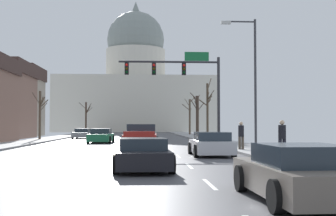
# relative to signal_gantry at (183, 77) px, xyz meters

# --- Properties ---
(ground) EXTENTS (20.00, 180.00, 0.20)m
(ground) POSITION_rel_signal_gantry_xyz_m (-4.83, -13.29, -5.30)
(ground) COLOR #47474C
(signal_gantry) EXTENTS (7.91, 0.41, 7.17)m
(signal_gantry) POSITION_rel_signal_gantry_xyz_m (0.00, 0.00, 0.00)
(signal_gantry) COLOR #28282D
(signal_gantry) RESTS_ON ground
(street_lamp_right) EXTENTS (2.07, 0.24, 7.63)m
(street_lamp_right) POSITION_rel_signal_gantry_xyz_m (3.10, -8.83, -0.67)
(street_lamp_right) COLOR #333338
(street_lamp_right) RESTS_ON ground
(capitol_building) EXTENTS (34.97, 19.14, 30.22)m
(capitol_building) POSITION_rel_signal_gantry_xyz_m (-4.83, 66.74, 4.76)
(capitol_building) COLOR beige
(capitol_building) RESTS_ON ground
(pickup_truck_near_00) EXTENTS (2.46, 5.86, 1.65)m
(pickup_truck_near_00) POSITION_rel_signal_gantry_xyz_m (-3.27, -4.71, -4.58)
(pickup_truck_near_00) COLOR maroon
(pickup_truck_near_00) RESTS_ON ground
(sedan_near_01) EXTENTS (2.10, 4.21, 1.24)m
(sedan_near_01) POSITION_rel_signal_gantry_xyz_m (0.41, -11.07, -4.73)
(sedan_near_01) COLOR silver
(sedan_near_01) RESTS_ON ground
(sedan_near_02) EXTENTS (2.14, 4.35, 1.15)m
(sedan_near_02) POSITION_rel_signal_gantry_xyz_m (-3.15, -18.01, -4.77)
(sedan_near_02) COLOR black
(sedan_near_02) RESTS_ON ground
(sedan_near_03) EXTENTS (2.14, 4.37, 1.21)m
(sedan_near_03) POSITION_rel_signal_gantry_xyz_m (0.19, -24.49, -4.74)
(sedan_near_03) COLOR #6B6056
(sedan_near_03) RESTS_ON ground
(sedan_oncoming_00) EXTENTS (2.21, 4.66, 1.27)m
(sedan_oncoming_00) POSITION_rel_signal_gantry_xyz_m (-6.87, 5.42, -4.72)
(sedan_oncoming_00) COLOR #1E7247
(sedan_oncoming_00) RESTS_ON ground
(sedan_oncoming_01) EXTENTS (2.11, 4.61, 1.17)m
(sedan_oncoming_01) POSITION_rel_signal_gantry_xyz_m (-10.21, 17.93, -4.77)
(sedan_oncoming_01) COLOR #9EA3A8
(sedan_oncoming_01) RESTS_ON ground
(flank_building_00) EXTENTS (11.18, 8.66, 9.73)m
(flank_building_00) POSITION_rel_signal_gantry_xyz_m (-23.14, 28.26, -0.39)
(flank_building_00) COLOR #B2A38E
(flank_building_00) RESTS_ON ground
(bare_tree_00) EXTENTS (2.37, 2.69, 5.84)m
(bare_tree_00) POSITION_rel_signal_gantry_xyz_m (3.94, 31.86, -2.33)
(bare_tree_00) COLOR brown
(bare_tree_00) RESTS_ON ground
(bare_tree_01) EXTENTS (2.24, 1.43, 5.33)m
(bare_tree_01) POSITION_rel_signal_gantry_xyz_m (-12.88, 41.63, -2.36)
(bare_tree_01) COLOR #423328
(bare_tree_01) RESTS_ON ground
(bare_tree_02) EXTENTS (1.65, 2.47, 5.53)m
(bare_tree_02) POSITION_rel_signal_gantry_xyz_m (3.62, 20.22, -2.45)
(bare_tree_02) COLOR #423328
(bare_tree_02) RESTS_ON ground
(bare_tree_03) EXTENTS (1.61, 2.61, 4.91)m
(bare_tree_03) POSITION_rel_signal_gantry_xyz_m (-13.60, 11.30, -2.49)
(bare_tree_03) COLOR brown
(bare_tree_03) RESTS_ON ground
(bare_tree_04) EXTENTS (1.56, 2.61, 6.82)m
(bare_tree_04) POSITION_rel_signal_gantry_xyz_m (4.09, 14.68, -1.82)
(bare_tree_04) COLOR #4C3D2D
(bare_tree_04) RESTS_ON ground
(pedestrian_00) EXTENTS (0.35, 0.34, 1.69)m
(pedestrian_00) POSITION_rel_signal_gantry_xyz_m (3.08, -14.46, -4.24)
(pedestrian_00) COLOR black
(pedestrian_00) RESTS_ON ground
(pedestrian_01) EXTENTS (0.35, 0.34, 1.66)m
(pedestrian_01) POSITION_rel_signal_gantry_xyz_m (2.77, -7.68, -4.26)
(pedestrian_01) COLOR #4C4238
(pedestrian_01) RESTS_ON ground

